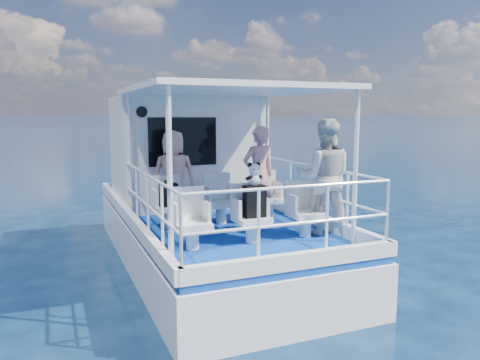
# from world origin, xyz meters

# --- Properties ---
(ground) EXTENTS (2000.00, 2000.00, 0.00)m
(ground) POSITION_xyz_m (0.00, 0.00, 0.00)
(ground) COLOR black
(ground) RESTS_ON ground
(hull) EXTENTS (3.00, 7.00, 1.60)m
(hull) POSITION_xyz_m (0.00, 1.00, 0.00)
(hull) COLOR white
(hull) RESTS_ON ground
(deck) EXTENTS (2.90, 6.90, 0.10)m
(deck) POSITION_xyz_m (0.00, 1.00, 0.85)
(deck) COLOR navy
(deck) RESTS_ON hull
(cabin) EXTENTS (2.85, 2.00, 2.20)m
(cabin) POSITION_xyz_m (0.00, 2.30, 2.00)
(cabin) COLOR white
(cabin) RESTS_ON deck
(canopy) EXTENTS (3.00, 3.20, 0.08)m
(canopy) POSITION_xyz_m (0.00, -0.20, 3.14)
(canopy) COLOR white
(canopy) RESTS_ON cabin
(canopy_posts) EXTENTS (2.77, 2.97, 2.20)m
(canopy_posts) POSITION_xyz_m (0.00, -0.25, 2.00)
(canopy_posts) COLOR white
(canopy_posts) RESTS_ON deck
(railings) EXTENTS (2.84, 3.59, 1.00)m
(railings) POSITION_xyz_m (0.00, -0.58, 1.40)
(railings) COLOR white
(railings) RESTS_ON deck
(seat_port_fwd) EXTENTS (0.48, 0.46, 0.38)m
(seat_port_fwd) POSITION_xyz_m (-0.90, 0.20, 1.09)
(seat_port_fwd) COLOR white
(seat_port_fwd) RESTS_ON deck
(seat_center_fwd) EXTENTS (0.48, 0.46, 0.38)m
(seat_center_fwd) POSITION_xyz_m (0.00, 0.20, 1.09)
(seat_center_fwd) COLOR white
(seat_center_fwd) RESTS_ON deck
(seat_stbd_fwd) EXTENTS (0.48, 0.46, 0.38)m
(seat_stbd_fwd) POSITION_xyz_m (0.90, 0.20, 1.09)
(seat_stbd_fwd) COLOR white
(seat_stbd_fwd) RESTS_ON deck
(seat_port_aft) EXTENTS (0.48, 0.46, 0.38)m
(seat_port_aft) POSITION_xyz_m (-0.90, -1.10, 1.09)
(seat_port_aft) COLOR white
(seat_port_aft) RESTS_ON deck
(seat_center_aft) EXTENTS (0.48, 0.46, 0.38)m
(seat_center_aft) POSITION_xyz_m (0.00, -1.10, 1.09)
(seat_center_aft) COLOR white
(seat_center_aft) RESTS_ON deck
(seat_stbd_aft) EXTENTS (0.48, 0.46, 0.38)m
(seat_stbd_aft) POSITION_xyz_m (0.90, -1.10, 1.09)
(seat_stbd_aft) COLOR white
(seat_stbd_aft) RESTS_ON deck
(passenger_port_fwd) EXTENTS (0.63, 0.47, 1.58)m
(passenger_port_fwd) POSITION_xyz_m (-0.66, 0.79, 1.69)
(passenger_port_fwd) COLOR #E3A092
(passenger_port_fwd) RESTS_ON deck
(passenger_stbd_fwd) EXTENTS (0.65, 0.47, 1.66)m
(passenger_stbd_fwd) POSITION_xyz_m (0.63, 0.04, 1.73)
(passenger_stbd_fwd) COLOR pink
(passenger_stbd_fwd) RESTS_ON deck
(passenger_stbd_aft) EXTENTS (1.09, 1.01, 1.79)m
(passenger_stbd_aft) POSITION_xyz_m (1.25, -1.06, 1.80)
(passenger_stbd_aft) COLOR silver
(passenger_stbd_aft) RESTS_ON deck
(backpack_port) EXTENTS (0.28, 0.16, 0.37)m
(backpack_port) POSITION_xyz_m (-0.93, 0.12, 1.47)
(backpack_port) COLOR black
(backpack_port) RESTS_ON seat_port_fwd
(backpack_center) EXTENTS (0.31, 0.17, 0.46)m
(backpack_center) POSITION_xyz_m (0.03, -1.14, 1.51)
(backpack_center) COLOR black
(backpack_center) RESTS_ON seat_center_aft
(compact_camera) EXTENTS (0.10, 0.06, 0.06)m
(compact_camera) POSITION_xyz_m (-0.94, 0.11, 1.68)
(compact_camera) COLOR black
(compact_camera) RESTS_ON backpack_port
(panda) EXTENTS (0.21, 0.18, 0.33)m
(panda) POSITION_xyz_m (0.03, -1.12, 1.91)
(panda) COLOR white
(panda) RESTS_ON backpack_center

